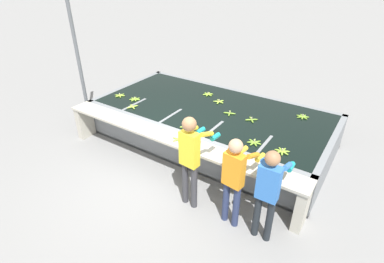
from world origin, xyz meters
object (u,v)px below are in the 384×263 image
(worker_0, at_px, (191,154))
(banana_bunch_floating_5, at_px, (135,99))
(banana_bunch_floating_10, at_px, (132,107))
(support_post_left, at_px, (78,60))
(banana_bunch_floating_6, at_px, (120,95))
(banana_bunch_floating_0, at_px, (208,94))
(banana_bunch_floating_9, at_px, (230,113))
(banana_bunch_ledge_0, at_px, (179,139))
(banana_bunch_floating_1, at_px, (186,127))
(banana_bunch_floating_3, at_px, (282,151))
(banana_bunch_floating_4, at_px, (219,102))
(worker_1, at_px, (235,175))
(banana_bunch_floating_2, at_px, (251,120))
(worker_2, at_px, (268,188))
(banana_bunch_floating_8, at_px, (254,142))
(banana_bunch_floating_7, at_px, (303,117))
(knife_0, at_px, (228,156))

(worker_0, height_order, banana_bunch_floating_5, worker_0)
(banana_bunch_floating_10, height_order, support_post_left, support_post_left)
(banana_bunch_floating_6, bearing_deg, banana_bunch_floating_0, 35.67)
(banana_bunch_floating_9, distance_m, banana_bunch_ledge_0, 1.57)
(banana_bunch_floating_1, bearing_deg, banana_bunch_floating_3, 5.77)
(banana_bunch_floating_4, bearing_deg, banana_bunch_floating_3, -32.44)
(worker_0, relative_size, worker_1, 1.08)
(banana_bunch_floating_10, bearing_deg, worker_0, -25.10)
(banana_bunch_floating_5, distance_m, banana_bunch_floating_10, 0.44)
(banana_bunch_floating_9, bearing_deg, support_post_left, -168.86)
(banana_bunch_floating_1, height_order, banana_bunch_floating_6, same)
(worker_0, bearing_deg, banana_bunch_floating_2, 85.02)
(worker_2, xyz_separation_m, banana_bunch_floating_8, (-0.74, 1.23, -0.11))
(support_post_left, bearing_deg, banana_bunch_floating_5, 6.20)
(banana_bunch_floating_4, bearing_deg, banana_bunch_floating_7, 9.11)
(banana_bunch_floating_8, relative_size, banana_bunch_floating_10, 1.04)
(banana_bunch_floating_0, relative_size, banana_bunch_floating_4, 1.02)
(banana_bunch_floating_2, relative_size, support_post_left, 0.08)
(worker_0, height_order, banana_bunch_floating_1, worker_0)
(banana_bunch_floating_9, bearing_deg, worker_0, -80.31)
(banana_bunch_floating_2, height_order, banana_bunch_floating_9, same)
(banana_bunch_floating_2, distance_m, banana_bunch_floating_6, 3.38)
(worker_0, distance_m, worker_1, 0.81)
(worker_2, bearing_deg, banana_bunch_floating_9, 129.39)
(banana_bunch_floating_0, bearing_deg, banana_bunch_floating_6, -144.33)
(banana_bunch_floating_6, height_order, knife_0, banana_bunch_floating_6)
(worker_1, height_order, banana_bunch_floating_3, worker_1)
(banana_bunch_floating_3, height_order, banana_bunch_ledge_0, banana_bunch_ledge_0)
(banana_bunch_floating_7, relative_size, support_post_left, 0.09)
(worker_1, relative_size, banana_bunch_floating_7, 5.75)
(banana_bunch_floating_10, relative_size, knife_0, 0.87)
(worker_1, relative_size, banana_bunch_floating_4, 5.87)
(worker_2, bearing_deg, banana_bunch_floating_3, 99.44)
(worker_2, relative_size, banana_bunch_floating_10, 5.99)
(banana_bunch_floating_4, height_order, banana_bunch_floating_5, same)
(worker_2, relative_size, banana_bunch_floating_3, 5.76)
(worker_0, xyz_separation_m, banana_bunch_floating_9, (-0.36, 2.09, -0.20))
(banana_bunch_floating_2, bearing_deg, banana_bunch_floating_8, -62.90)
(banana_bunch_floating_8, bearing_deg, support_post_left, 179.30)
(banana_bunch_floating_1, distance_m, support_post_left, 3.63)
(banana_bunch_floating_2, bearing_deg, worker_0, -94.98)
(banana_bunch_floating_6, bearing_deg, support_post_left, -172.94)
(banana_bunch_floating_5, bearing_deg, banana_bunch_floating_4, 29.81)
(banana_bunch_floating_8, distance_m, banana_bunch_floating_9, 1.28)
(banana_bunch_floating_4, distance_m, support_post_left, 3.77)
(worker_1, xyz_separation_m, banana_bunch_floating_4, (-1.67, 2.50, -0.11))
(worker_2, xyz_separation_m, banana_bunch_floating_5, (-4.01, 1.47, -0.11))
(worker_2, height_order, banana_bunch_floating_7, worker_2)
(banana_bunch_floating_7, xyz_separation_m, banana_bunch_floating_8, (-0.45, -1.58, 0.00))
(banana_bunch_ledge_0, relative_size, knife_0, 0.91)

